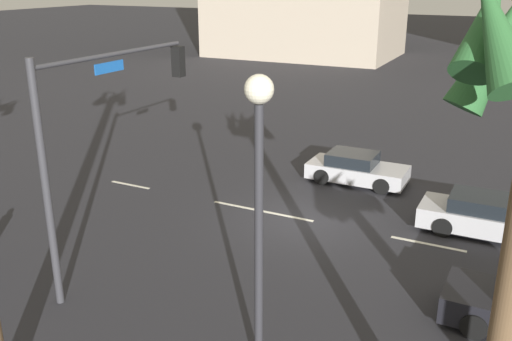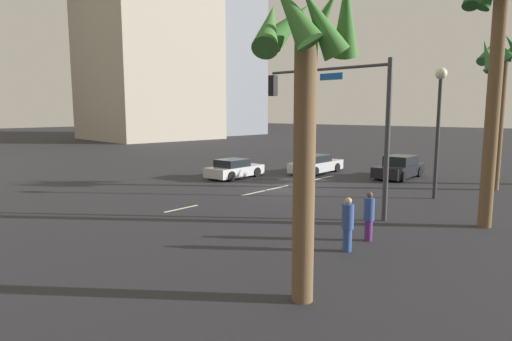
# 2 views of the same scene
# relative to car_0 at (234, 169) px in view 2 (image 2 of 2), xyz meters

# --- Properties ---
(ground_plane) EXTENTS (220.00, 220.00, 0.00)m
(ground_plane) POSITION_rel_car_0_xyz_m (0.41, 4.46, -0.58)
(ground_plane) COLOR #28282D
(lane_stripe_0) EXTENTS (2.27, 0.14, 0.01)m
(lane_stripe_0) POSITION_rel_car_0_xyz_m (-17.59, 4.46, -0.58)
(lane_stripe_0) COLOR silver
(lane_stripe_0) RESTS_ON ground_plane
(lane_stripe_1) EXTENTS (2.57, 0.14, 0.01)m
(lane_stripe_1) POSITION_rel_car_0_xyz_m (-12.00, 4.46, -0.58)
(lane_stripe_1) COLOR silver
(lane_stripe_1) RESTS_ON ground_plane
(lane_stripe_2) EXTENTS (2.36, 0.14, 0.01)m
(lane_stripe_2) POSITION_rel_car_0_xyz_m (-3.79, 4.46, -0.58)
(lane_stripe_2) COLOR silver
(lane_stripe_2) RESTS_ON ground_plane
(lane_stripe_3) EXTENTS (1.97, 0.14, 0.01)m
(lane_stripe_3) POSITION_rel_car_0_xyz_m (1.09, 4.46, -0.58)
(lane_stripe_3) COLOR silver
(lane_stripe_3) RESTS_ON ground_plane
(lane_stripe_4) EXTENTS (1.89, 0.14, 0.01)m
(lane_stripe_4) POSITION_rel_car_0_xyz_m (3.15, 4.46, -0.58)
(lane_stripe_4) COLOR silver
(lane_stripe_4) RESTS_ON ground_plane
(lane_stripe_5) EXTENTS (1.88, 0.14, 0.01)m
(lane_stripe_5) POSITION_rel_car_0_xyz_m (8.08, 4.46, -0.58)
(lane_stripe_5) COLOR silver
(lane_stripe_5) RESTS_ON ground_plane
(car_0) EXTENTS (3.99, 1.92, 1.25)m
(car_0) POSITION_rel_car_0_xyz_m (0.00, 0.00, 0.00)
(car_0) COLOR #B7B7BC
(car_0) RESTS_ON ground_plane
(car_1) EXTENTS (4.60, 1.90, 1.30)m
(car_1) POSITION_rel_car_0_xyz_m (-5.43, 2.81, 0.03)
(car_1) COLOR #B7B7BC
(car_1) RESTS_ON ground_plane
(car_2) EXTENTS (4.46, 1.94, 1.44)m
(car_2) POSITION_rel_car_0_xyz_m (-7.14, 8.17, 0.08)
(car_2) COLOR black
(car_2) RESTS_ON ground_plane
(traffic_signal) EXTENTS (0.34, 6.14, 6.34)m
(traffic_signal) POSITION_rel_car_0_xyz_m (4.13, 10.16, 3.77)
(traffic_signal) COLOR #38383D
(traffic_signal) RESTS_ON ground_plane
(streetlamp) EXTENTS (0.56, 0.56, 6.41)m
(streetlamp) POSITION_rel_car_0_xyz_m (-1.65, 12.25, 3.88)
(streetlamp) COLOR #2D2D33
(streetlamp) RESTS_ON ground_plane
(pedestrian_0) EXTENTS (0.44, 0.44, 1.71)m
(pedestrian_0) POSITION_rel_car_0_xyz_m (8.48, 12.97, 0.31)
(pedestrian_0) COLOR #2D478C
(pedestrian_0) RESTS_ON ground_plane
(pedestrian_1) EXTENTS (0.37, 0.37, 1.67)m
(pedestrian_1) POSITION_rel_car_0_xyz_m (7.03, 12.97, 0.29)
(pedestrian_1) COLOR #59266B
(pedestrian_1) RESTS_ON ground_plane
(palm_tree_0) EXTENTS (2.40, 2.52, 9.96)m
(palm_tree_0) POSITION_rel_car_0_xyz_m (2.56, 15.44, 6.30)
(palm_tree_0) COLOR brown
(palm_tree_0) RESTS_ON ground_plane
(palm_tree_1) EXTENTS (2.31, 2.56, 7.09)m
(palm_tree_1) POSITION_rel_car_0_xyz_m (12.29, 13.91, 4.53)
(palm_tree_1) COLOR brown
(palm_tree_1) RESTS_ON ground_plane
(palm_tree_2) EXTENTS (2.66, 2.62, 8.44)m
(palm_tree_2) POSITION_rel_car_0_xyz_m (-6.26, 13.87, 5.92)
(palm_tree_2) COLOR brown
(palm_tree_2) RESTS_ON ground_plane
(building_0) EXTENTS (18.99, 19.34, 22.35)m
(building_0) POSITION_rel_car_0_xyz_m (-21.26, -39.28, 10.59)
(building_0) COLOR #9E9384
(building_0) RESTS_ON ground_plane
(building_1) EXTENTS (11.80, 11.52, 26.75)m
(building_1) POSITION_rel_car_0_xyz_m (-39.41, -39.54, 12.79)
(building_1) COLOR slate
(building_1) RESTS_ON ground_plane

